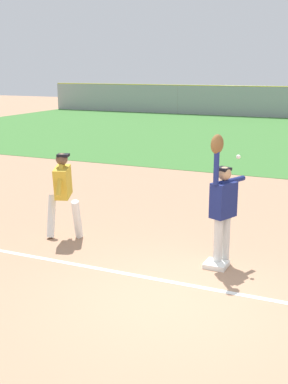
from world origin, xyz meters
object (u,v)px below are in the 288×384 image
at_px(fielder, 223,202).
at_px(parked_car_red, 275,103).
at_px(first_base, 216,264).
at_px(runner, 63,190).
at_px(baseball, 238,157).

distance_m(fielder, parked_car_red, 30.83).
distance_m(first_base, runner, 3.32).
bearing_deg(runner, parked_car_red, 73.15).
xyz_separation_m(first_base, fielder, (0.03, 0.15, 1.08)).
height_order(fielder, runner, fielder).
height_order(runner, baseball, baseball).
xyz_separation_m(first_base, runner, (-3.17, 0.19, 0.96)).
relative_size(fielder, baseball, 30.81).
height_order(first_base, baseball, baseball).
bearing_deg(baseball, runner, -175.66).
relative_size(first_base, baseball, 5.14).
relative_size(fielder, parked_car_red, 0.50).
bearing_deg(runner, fielder, -19.73).
distance_m(fielder, runner, 3.21).
bearing_deg(baseball, fielder, -117.92).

